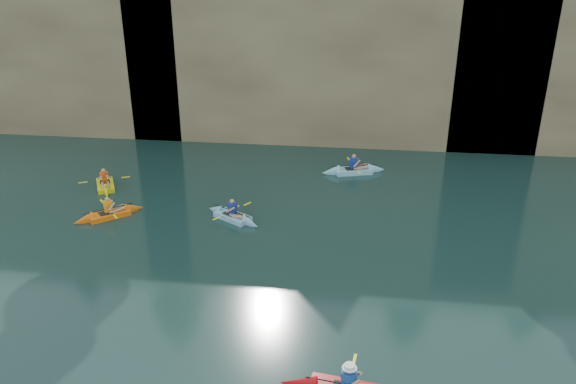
# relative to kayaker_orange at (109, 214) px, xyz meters

# --- Properties ---
(cliff) EXTENTS (70.00, 16.00, 12.00)m
(cliff) POSITION_rel_kayaker_orange_xyz_m (6.93, 19.49, 5.85)
(cliff) COLOR tan
(cliff) RESTS_ON ground
(cliff_slab_center) EXTENTS (24.00, 2.40, 11.40)m
(cliff_slab_center) POSITION_rel_kayaker_orange_xyz_m (8.93, 12.09, 5.55)
(cliff_slab_center) COLOR #99835C
(cliff_slab_center) RESTS_ON ground
(sea_cave_west) EXTENTS (4.50, 1.00, 4.00)m
(sea_cave_west) POSITION_rel_kayaker_orange_xyz_m (-11.07, 11.44, 1.85)
(sea_cave_west) COLOR black
(sea_cave_west) RESTS_ON ground
(sea_cave_center) EXTENTS (3.50, 1.00, 3.20)m
(sea_cave_center) POSITION_rel_kayaker_orange_xyz_m (2.93, 11.44, 1.45)
(sea_cave_center) COLOR black
(sea_cave_center) RESTS_ON ground
(sea_cave_east) EXTENTS (5.00, 1.00, 4.50)m
(sea_cave_east) POSITION_rel_kayaker_orange_xyz_m (16.93, 11.44, 2.10)
(sea_cave_east) COLOR black
(sea_cave_east) RESTS_ON ground
(kayaker_orange) EXTENTS (2.84, 2.60, 1.19)m
(kayaker_orange) POSITION_rel_kayaker_orange_xyz_m (0.00, 0.00, 0.00)
(kayaker_orange) COLOR orange
(kayaker_orange) RESTS_ON ground
(kayaker_ltblue_near) EXTENTS (2.91, 2.18, 1.18)m
(kayaker_ltblue_near) POSITION_rel_kayaker_orange_xyz_m (5.46, 0.49, -0.00)
(kayaker_ltblue_near) COLOR #80B3D6
(kayaker_ltblue_near) RESTS_ON ground
(kayaker_yellow) EXTENTS (2.22, 3.05, 1.25)m
(kayaker_yellow) POSITION_rel_kayaker_orange_xyz_m (-1.61, 3.21, 0.01)
(kayaker_yellow) COLOR yellow
(kayaker_yellow) RESTS_ON ground
(kayaker_ltblue_mid) EXTENTS (3.52, 2.48, 1.31)m
(kayaker_ltblue_mid) POSITION_rel_kayaker_orange_xyz_m (10.60, 6.77, 0.01)
(kayaker_ltblue_mid) COLOR #85CADE
(kayaker_ltblue_mid) RESTS_ON ground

